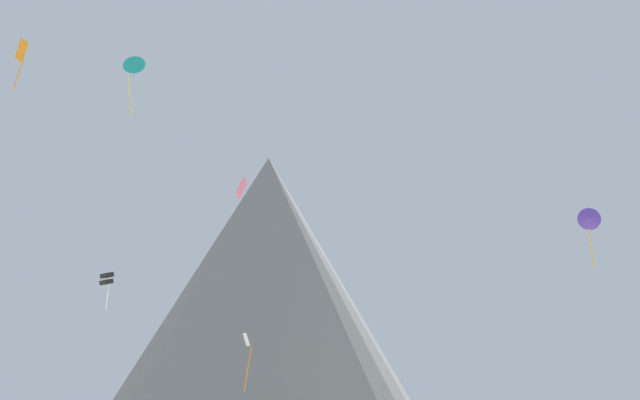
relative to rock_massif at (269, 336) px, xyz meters
name	(u,v)px	position (x,y,z in m)	size (l,w,h in m)	color
rock_massif	(269,336)	(0.00, 0.00, 0.00)	(78.15, 78.15, 51.59)	slate
kite_black_mid	(107,279)	(-13.70, -59.06, -6.14)	(1.12, 1.12, 2.95)	black
kite_white_mid	(247,351)	(-2.89, -51.98, -10.34)	(0.82, 0.59, 4.90)	white
kite_rainbow_mid	(242,188)	(-3.47, -68.37, -1.74)	(0.78, 0.76, 1.44)	#E5668C
kite_orange_high	(21,55)	(-18.42, -71.54, 6.14)	(0.62, 0.72, 3.76)	orange
kite_teal_high	(134,66)	(-13.69, -54.16, 14.66)	(2.05, 0.81, 5.96)	teal
kite_indigo_mid	(589,219)	(20.26, -70.03, -3.95)	(1.60, 0.71, 4.20)	#5138B2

